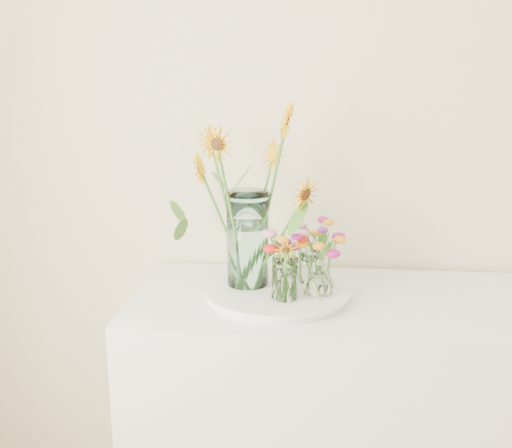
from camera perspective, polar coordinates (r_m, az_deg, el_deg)
The scene contains 10 objects.
counter at distance 2.26m, azimuth 8.02°, elevation -17.22°, with size 1.40×0.60×0.90m, color white.
tray at distance 2.05m, azimuth 1.87°, elevation -6.13°, with size 0.45×0.45×0.03m, color white.
mason_jar at distance 2.03m, azimuth -0.75°, elevation -1.35°, with size 0.13×0.13×0.31m, color #B9F3F3.
sunflower_bouquet at distance 2.00m, azimuth -0.76°, elevation 2.39°, with size 0.76×0.76×0.58m, color #E7A404, non-canonical shape.
small_vase_a at distance 1.94m, azimuth 2.58°, elevation -4.92°, with size 0.08×0.08×0.13m, color white.
wildflower_posy_a at distance 1.92m, azimuth 2.59°, elevation -3.66°, with size 0.19×0.19×0.22m, color orange, non-canonical shape.
small_vase_b at distance 1.98m, azimuth 5.61°, elevation -4.61°, with size 0.09×0.09×0.13m, color white, non-canonical shape.
wildflower_posy_b at distance 1.97m, azimuth 5.64°, elevation -3.37°, with size 0.22×0.22×0.22m, color orange, non-canonical shape.
small_vase_c at distance 2.09m, azimuth 4.77°, elevation -3.57°, with size 0.07×0.07×0.12m, color white.
wildflower_posy_c at distance 2.08m, azimuth 4.80°, elevation -2.40°, with size 0.19×0.19×0.21m, color orange, non-canonical shape.
Camera 1 is at (-0.49, 0.01, 1.65)m, focal length 45.00 mm.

